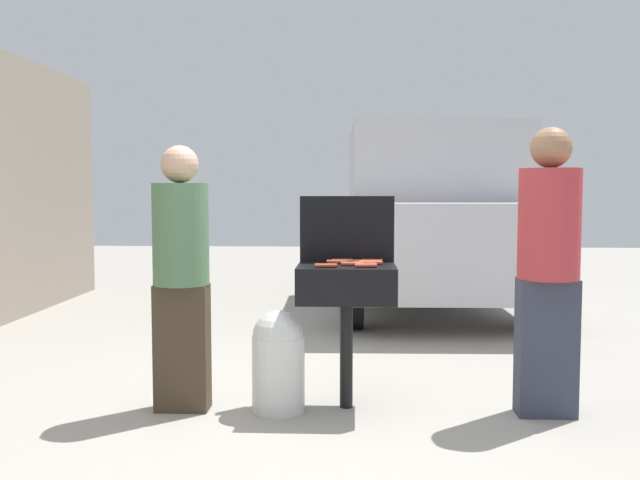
# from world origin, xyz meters

# --- Properties ---
(ground_plane) EXTENTS (24.00, 24.00, 0.00)m
(ground_plane) POSITION_xyz_m (0.00, 0.00, 0.00)
(ground_plane) COLOR #9E998E
(bbq_grill) EXTENTS (0.60, 0.44, 0.88)m
(bbq_grill) POSITION_xyz_m (0.29, 0.13, 0.74)
(bbq_grill) COLOR black
(bbq_grill) RESTS_ON ground
(grill_lid_open) EXTENTS (0.60, 0.05, 0.42)m
(grill_lid_open) POSITION_xyz_m (0.29, 0.35, 1.09)
(grill_lid_open) COLOR black
(grill_lid_open) RESTS_ON bbq_grill
(hot_dog_0) EXTENTS (0.13, 0.04, 0.03)m
(hot_dog_0) POSITION_xyz_m (0.23, 0.20, 0.90)
(hot_dog_0) COLOR #AD4228
(hot_dog_0) RESTS_ON bbq_grill
(hot_dog_1) EXTENTS (0.13, 0.03, 0.03)m
(hot_dog_1) POSITION_xyz_m (0.40, 0.12, 0.90)
(hot_dog_1) COLOR #AD4228
(hot_dog_1) RESTS_ON bbq_grill
(hot_dog_2) EXTENTS (0.13, 0.03, 0.03)m
(hot_dog_2) POSITION_xyz_m (0.32, 0.09, 0.90)
(hot_dog_2) COLOR #B74C33
(hot_dog_2) RESTS_ON bbq_grill
(hot_dog_3) EXTENTS (0.13, 0.03, 0.03)m
(hot_dog_3) POSITION_xyz_m (0.43, 0.19, 0.90)
(hot_dog_3) COLOR #B74C33
(hot_dog_3) RESTS_ON bbq_grill
(hot_dog_4) EXTENTS (0.13, 0.03, 0.03)m
(hot_dog_4) POSITION_xyz_m (0.17, -0.01, 0.90)
(hot_dog_4) COLOR #AD4228
(hot_dog_4) RESTS_ON bbq_grill
(hot_dog_5) EXTENTS (0.13, 0.03, 0.03)m
(hot_dog_5) POSITION_xyz_m (0.33, 0.23, 0.90)
(hot_dog_5) COLOR #B74C33
(hot_dog_5) RESTS_ON bbq_grill
(hot_dog_6) EXTENTS (0.13, 0.03, 0.03)m
(hot_dog_6) POSITION_xyz_m (0.45, 0.27, 0.90)
(hot_dog_6) COLOR #AD4228
(hot_dog_6) RESTS_ON bbq_grill
(hot_dog_7) EXTENTS (0.13, 0.04, 0.03)m
(hot_dog_7) POSITION_xyz_m (0.26, 0.27, 0.90)
(hot_dog_7) COLOR #C6593D
(hot_dog_7) RESTS_ON bbq_grill
(hot_dog_8) EXTENTS (0.13, 0.04, 0.03)m
(hot_dog_8) POSITION_xyz_m (0.40, 0.01, 0.90)
(hot_dog_8) COLOR #B74C33
(hot_dog_8) RESTS_ON bbq_grill
(hot_dog_9) EXTENTS (0.13, 0.04, 0.03)m
(hot_dog_9) POSITION_xyz_m (0.44, 0.15, 0.90)
(hot_dog_9) COLOR #AD4228
(hot_dog_9) RESTS_ON bbq_grill
(propane_tank) EXTENTS (0.32, 0.32, 0.62)m
(propane_tank) POSITION_xyz_m (-0.12, 0.04, 0.32)
(propane_tank) COLOR silver
(propane_tank) RESTS_ON ground
(person_left) EXTENTS (0.34, 0.34, 1.61)m
(person_left) POSITION_xyz_m (-0.71, 0.04, 0.87)
(person_left) COLOR #3F3323
(person_left) RESTS_ON ground
(person_right) EXTENTS (0.36, 0.36, 1.71)m
(person_right) POSITION_xyz_m (1.48, 0.04, 0.93)
(person_right) COLOR #333847
(person_right) RESTS_ON ground
(parked_minivan) EXTENTS (2.11, 4.44, 2.02)m
(parked_minivan) POSITION_xyz_m (1.18, 4.06, 1.03)
(parked_minivan) COLOR #B7B7BC
(parked_minivan) RESTS_ON ground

